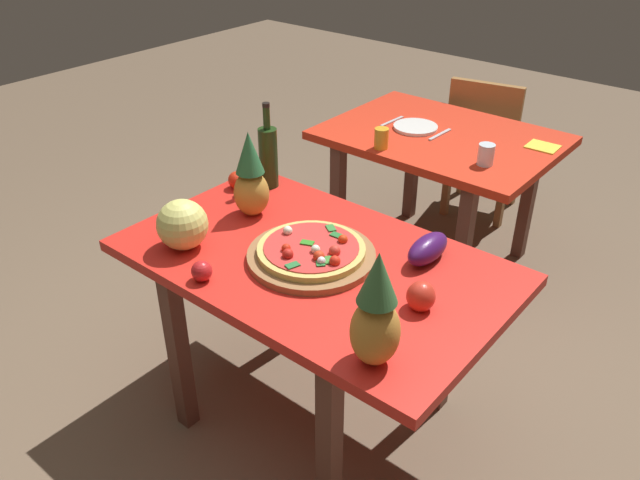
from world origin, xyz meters
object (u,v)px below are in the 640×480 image
Objects in this scene: knife_utensil at (440,135)px; tomato_near_board at (237,180)px; display_table at (314,279)px; drinking_glass_juice at (381,138)px; drinking_glass_water at (486,155)px; melon at (182,225)px; dinner_plate at (415,127)px; background_table at (439,153)px; pizza at (311,249)px; eggplant at (428,249)px; tomato_at_corner at (202,271)px; dining_chair at (485,140)px; napkin_folded at (543,147)px; pineapple_right at (251,179)px; pizza_board at (311,255)px; wine_bottle at (268,156)px; pineapple_left at (376,315)px; bell_pepper at (421,296)px; fork_utensil at (392,121)px; tomato_by_bottle at (169,213)px.

tomato_near_board is at bearing -106.78° from knife_utensil.
drinking_glass_juice reaches higher than display_table.
melon is at bearing -110.60° from drinking_glass_water.
display_table is 1.29m from dinner_plate.
pizza is at bearing -79.47° from background_table.
tomato_at_corner is (-0.49, -0.56, -0.01)m from eggplant.
dining_chair reaches higher than napkin_folded.
eggplant is 1.18m from napkin_folded.
tomato_at_corner is (0.19, -0.42, -0.11)m from pineapple_right.
drinking_glass_water is 0.37m from knife_utensil.
pizza_board is 0.37m from tomato_at_corner.
wine_bottle is 3.66× the size of drinking_glass_juice.
pineapple_right is at bearing 87.51° from melon.
tomato_near_board is at bearing 126.15° from tomato_at_corner.
pineapple_left is at bearing -4.10° from melon.
background_table is 1.43m from bell_pepper.
pineapple_right is (-0.14, -1.16, 0.25)m from background_table.
fork_utensil is 1.29× the size of napkin_folded.
drinking_glass_juice is (-0.36, 0.92, 0.14)m from display_table.
pizza_board is at bearing -104.55° from display_table.
tomato_by_bottle is at bearing 154.65° from tomato_at_corner.
pizza is 3.79× the size of drinking_glass_juice.
fork_utensil is at bearing -177.97° from knife_utensil.
pineapple_right is 0.32m from melon.
background_table is 0.17m from dinner_plate.
wine_bottle is (-0.20, -1.58, 0.38)m from dining_chair.
pineapple_right reaches higher than dining_chair.
dinner_plate is (0.12, 0.93, -0.13)m from wine_bottle.
napkin_folded is at bearing 57.28° from wine_bottle.
pizza is at bearing 148.54° from pineapple_left.
tomato_at_corner is at bearing -88.37° from background_table.
melon is at bearing -24.83° from tomato_by_bottle.
bell_pepper is 0.44× the size of dinner_plate.
display_table is at bearing -31.61° from wine_bottle.
knife_utensil reaches higher than display_table.
background_table is at bearing 105.68° from knife_utensil.
dinner_plate is 0.14m from knife_utensil.
drinking_glass_water reaches higher than fork_utensil.
wine_bottle reaches higher than pineapple_right.
pizza is at bearing -32.91° from wine_bottle.
pineapple_right reaches higher than tomato_by_bottle.
tomato_at_corner is (0.10, -2.21, 0.28)m from dining_chair.
display_table is at bearing 92.68° from pizza.
eggplant is 1.11× the size of fork_utensil.
wine_bottle is 1.60× the size of dinner_plate.
fork_utensil is (-0.22, -0.65, 0.25)m from dining_chair.
background_table is 3.11× the size of wine_bottle.
display_table and background_table have the same top height.
melon is 1.75m from napkin_folded.
tomato_by_bottle is at bearing -98.49° from dinner_plate.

